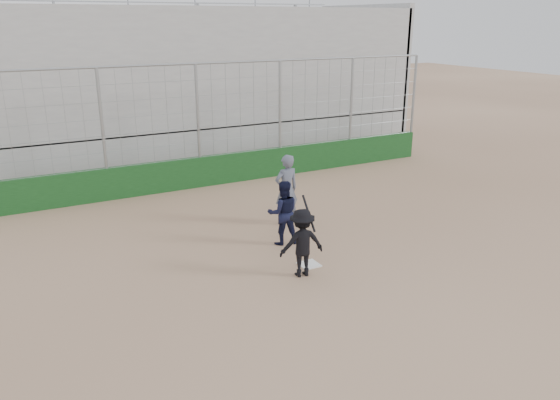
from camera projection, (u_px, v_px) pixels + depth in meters
name	position (u px, v px, depth m)	size (l,w,h in m)	color
ground	(309.00, 265.00, 12.41)	(90.00, 90.00, 0.00)	#825F46
home_plate	(309.00, 264.00, 12.41)	(0.44, 0.44, 0.02)	white
backstop	(200.00, 158.00, 17.97)	(18.10, 0.25, 4.04)	#133D17
bleachers	(154.00, 83.00, 21.49)	(20.25, 6.70, 6.98)	#999999
batter_at_plate	(302.00, 243.00, 11.70)	(1.06, 0.79, 1.69)	black
catcher_crouched	(283.00, 223.00, 13.42)	(0.91, 0.78, 1.11)	black
umpire	(286.00, 193.00, 14.68)	(0.70, 0.46, 1.74)	#515766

